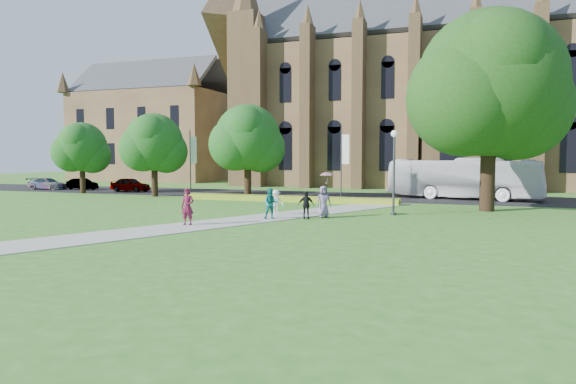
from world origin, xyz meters
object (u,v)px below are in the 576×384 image
at_px(large_tree, 490,84).
at_px(pedestrian_0, 188,207).
at_px(car_1, 82,184).
at_px(car_2, 48,184).
at_px(tour_coach, 464,178).
at_px(car_0, 130,185).
at_px(streetlamp, 394,162).

relative_size(large_tree, pedestrian_0, 6.84).
xyz_separation_m(large_tree, car_1, (-40.69, 8.03, -7.73)).
distance_m(large_tree, car_2, 45.80).
distance_m(large_tree, car_1, 42.19).
relative_size(tour_coach, car_0, 2.98).
relative_size(tour_coach, car_2, 2.89).
xyz_separation_m(streetlamp, car_0, (-28.48, 11.92, -2.56)).
relative_size(car_0, car_2, 0.97).
height_order(car_1, pedestrian_0, pedestrian_0).
bearing_deg(large_tree, pedestrian_0, -138.79).
height_order(streetlamp, car_1, streetlamp).
bearing_deg(pedestrian_0, car_1, 134.93).
distance_m(car_0, car_1, 6.74).
xyz_separation_m(car_0, car_2, (-10.60, -0.29, -0.09)).
relative_size(car_0, pedestrian_0, 2.18).
bearing_deg(car_0, large_tree, -99.70).
relative_size(car_1, pedestrian_0, 1.92).
bearing_deg(large_tree, car_0, 167.68).
distance_m(car_1, pedestrian_0, 33.30).
xyz_separation_m(large_tree, pedestrian_0, (-14.95, -13.09, -7.36)).
distance_m(car_0, pedestrian_0, 27.98).
distance_m(tour_coach, pedestrian_0, 26.13).
relative_size(large_tree, car_1, 3.56).
bearing_deg(car_2, streetlamp, -112.15).
height_order(large_tree, tour_coach, large_tree).
xyz_separation_m(tour_coach, car_0, (-32.33, -1.96, -1.03)).
bearing_deg(pedestrian_0, tour_coach, 53.69).
bearing_deg(pedestrian_0, car_0, 127.16).
distance_m(large_tree, car_0, 35.61).
height_order(large_tree, car_1, large_tree).
distance_m(tour_coach, car_1, 39.08).
bearing_deg(tour_coach, pedestrian_0, 160.10).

